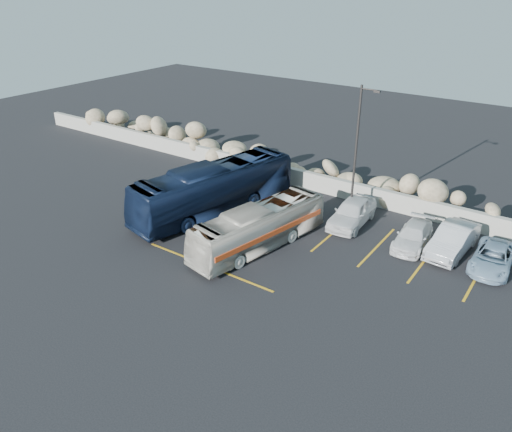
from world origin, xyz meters
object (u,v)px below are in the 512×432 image
Objects in this scene: vintage_bus at (259,227)px; tour_coach at (214,189)px; lamppost at (357,150)px; car_b at (453,240)px; car_d at (493,258)px; car_c at (413,236)px; car_a at (352,212)px.

vintage_bus is 0.77× the size of tour_coach.
lamppost is at bearing 78.63° from vintage_bus.
car_b is at bearing 26.17° from tour_coach.
car_c is at bearing 178.92° from car_d.
car_a is at bearing -176.03° from car_b.
tour_coach is 13.97m from car_b.
vintage_bus is at bearing -121.72° from car_a.
car_c is (-1.97, -0.44, -0.17)m from car_b.
lamppost reaches higher than vintage_bus.
car_d is (4.09, 0.02, -0.00)m from car_c.
lamppost is 2.06× the size of car_c.
lamppost reaches higher than car_d.
vintage_bus is 11.98m from car_d.
car_a is at bearing 72.62° from vintage_bus.
lamppost is 0.72× the size of tour_coach.
vintage_bus is (-2.57, -6.16, -3.10)m from lamppost.
car_b reaches higher than car_d.
tour_coach is 11.97m from car_c.
lamppost is at bearing 170.42° from car_d.
car_b is 1.15× the size of car_c.
car_a reaches higher than car_b.
vintage_bus is at bearing -112.64° from lamppost.
car_b is (5.82, -0.03, -0.02)m from car_a.
vintage_bus is at bearing -144.23° from car_b.
tour_coach reaches higher than car_c.
lamppost is 7.19m from car_b.
car_b is (8.77, 5.38, -0.46)m from vintage_bus.
car_d is (15.68, 2.86, -0.98)m from tour_coach.
car_b is at bearing -3.33° from car_a.
tour_coach is at bearing -159.97° from car_a.
lamppost reaches higher than car_a.
car_b is at bearing 8.67° from car_c.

